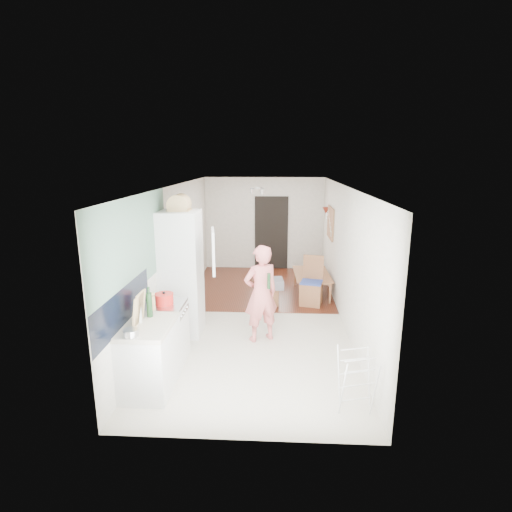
# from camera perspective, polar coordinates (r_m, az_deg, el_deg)

# --- Properties ---
(room_shell) EXTENTS (3.20, 7.00, 2.50)m
(room_shell) POSITION_cam_1_polar(r_m,az_deg,el_deg) (7.45, 0.26, 0.28)
(room_shell) COLOR white
(room_shell) RESTS_ON ground
(floor) EXTENTS (3.20, 7.00, 0.01)m
(floor) POSITION_cam_1_polar(r_m,az_deg,el_deg) (7.83, 0.25, -8.64)
(floor) COLOR beige
(floor) RESTS_ON ground
(wood_floor_overlay) EXTENTS (3.20, 3.30, 0.01)m
(wood_floor_overlay) POSITION_cam_1_polar(r_m,az_deg,el_deg) (9.57, 0.79, -4.37)
(wood_floor_overlay) COLOR #591E12
(wood_floor_overlay) RESTS_ON room_shell
(sage_wall_panel) EXTENTS (0.02, 3.00, 1.30)m
(sage_wall_panel) POSITION_cam_1_polar(r_m,az_deg,el_deg) (5.70, -16.95, 1.63)
(sage_wall_panel) COLOR slate
(sage_wall_panel) RESTS_ON room_shell
(tile_splashback) EXTENTS (0.02, 1.90, 0.50)m
(tile_splashback) POSITION_cam_1_polar(r_m,az_deg,el_deg) (5.39, -18.34, -6.92)
(tile_splashback) COLOR black
(tile_splashback) RESTS_ON room_shell
(doorway_recess) EXTENTS (0.90, 0.04, 2.00)m
(doorway_recess) POSITION_cam_1_polar(r_m,az_deg,el_deg) (10.90, 2.20, 3.28)
(doorway_recess) COLOR black
(doorway_recess) RESTS_ON room_shell
(base_cabinet) EXTENTS (0.60, 0.90, 0.86)m
(base_cabinet) POSITION_cam_1_polar(r_m,az_deg,el_deg) (5.59, -14.96, -14.01)
(base_cabinet) COLOR silver
(base_cabinet) RESTS_ON room_shell
(worktop) EXTENTS (0.62, 0.92, 0.06)m
(worktop) POSITION_cam_1_polar(r_m,az_deg,el_deg) (5.39, -15.27, -9.67)
(worktop) COLOR beige
(worktop) RESTS_ON room_shell
(range_cooker) EXTENTS (0.60, 0.60, 0.88)m
(range_cooker) POSITION_cam_1_polar(r_m,az_deg,el_deg) (6.22, -12.85, -10.77)
(range_cooker) COLOR silver
(range_cooker) RESTS_ON room_shell
(cooker_top) EXTENTS (0.60, 0.60, 0.04)m
(cooker_top) POSITION_cam_1_polar(r_m,az_deg,el_deg) (6.05, -13.08, -6.80)
(cooker_top) COLOR #BDBDBF
(cooker_top) RESTS_ON room_shell
(fridge_housing) EXTENTS (0.66, 0.66, 2.15)m
(fridge_housing) POSITION_cam_1_polar(r_m,az_deg,el_deg) (6.92, -10.63, -2.51)
(fridge_housing) COLOR silver
(fridge_housing) RESTS_ON room_shell
(fridge_door) EXTENTS (0.14, 0.56, 0.70)m
(fridge_door) POSITION_cam_1_polar(r_m,az_deg,el_deg) (6.40, -6.12, 0.70)
(fridge_door) COLOR silver
(fridge_door) RESTS_ON room_shell
(fridge_interior) EXTENTS (0.02, 0.52, 0.66)m
(fridge_interior) POSITION_cam_1_polar(r_m,az_deg,el_deg) (6.74, -8.25, 1.31)
(fridge_interior) COLOR white
(fridge_interior) RESTS_ON room_shell
(pinboard) EXTENTS (0.03, 0.90, 0.70)m
(pinboard) POSITION_cam_1_polar(r_m,az_deg,el_deg) (9.33, 10.62, 4.69)
(pinboard) COLOR tan
(pinboard) RESTS_ON room_shell
(pinboard_frame) EXTENTS (0.00, 0.94, 0.74)m
(pinboard_frame) POSITION_cam_1_polar(r_m,az_deg,el_deg) (9.32, 10.52, 4.69)
(pinboard_frame) COLOR #8D5E40
(pinboard_frame) RESTS_ON room_shell
(wall_sconce) EXTENTS (0.18, 0.18, 0.16)m
(wall_sconce) POSITION_cam_1_polar(r_m,az_deg,el_deg) (9.93, 9.96, 6.43)
(wall_sconce) COLOR maroon
(wall_sconce) RESTS_ON room_shell
(person) EXTENTS (0.84, 0.73, 1.94)m
(person) POSITION_cam_1_polar(r_m,az_deg,el_deg) (6.56, 0.70, -4.17)
(person) COLOR #DA6D6B
(person) RESTS_ON floor
(dining_table) EXTENTS (0.69, 1.19, 0.41)m
(dining_table) POSITION_cam_1_polar(r_m,az_deg,el_deg) (9.08, 8.09, -4.20)
(dining_table) COLOR #8D5E40
(dining_table) RESTS_ON floor
(dining_chair) EXTENTS (0.52, 0.52, 1.02)m
(dining_chair) POSITION_cam_1_polar(r_m,az_deg,el_deg) (8.35, 7.94, -3.62)
(dining_chair) COLOR #8D5E40
(dining_chair) RESTS_ON floor
(stool) EXTENTS (0.30, 0.30, 0.38)m
(stool) POSITION_cam_1_polar(r_m,az_deg,el_deg) (8.37, 2.27, -5.75)
(stool) COLOR #8D5E40
(stool) RESTS_ON floor
(grey_drape) EXTENTS (0.46, 0.46, 0.19)m
(grey_drape) POSITION_cam_1_polar(r_m,az_deg,el_deg) (8.27, 2.42, -3.92)
(grey_drape) COLOR slate
(grey_drape) RESTS_ON stool
(drying_rack) EXTENTS (0.47, 0.44, 0.76)m
(drying_rack) POSITION_cam_1_polar(r_m,az_deg,el_deg) (5.18, 14.14, -16.98)
(drying_rack) COLOR silver
(drying_rack) RESTS_ON floor
(bread_bin) EXTENTS (0.42, 0.41, 0.19)m
(bread_bin) POSITION_cam_1_polar(r_m,az_deg,el_deg) (6.74, -10.92, 7.21)
(bread_bin) COLOR tan
(bread_bin) RESTS_ON fridge_housing
(red_casserole) EXTENTS (0.30, 0.30, 0.16)m
(red_casserole) POSITION_cam_1_polar(r_m,az_deg,el_deg) (5.99, -12.98, -5.98)
(red_casserole) COLOR red
(red_casserole) RESTS_ON cooker_top
(steel_pan) EXTENTS (0.23, 0.23, 0.09)m
(steel_pan) POSITION_cam_1_polar(r_m,az_deg,el_deg) (5.07, -17.46, -10.43)
(steel_pan) COLOR #BDBDBF
(steel_pan) RESTS_ON worktop
(held_bottle) EXTENTS (0.05, 0.05, 0.26)m
(held_bottle) POSITION_cam_1_polar(r_m,az_deg,el_deg) (6.38, 1.84, -3.59)
(held_bottle) COLOR #1B3C1E
(held_bottle) RESTS_ON person
(bottle_a) EXTENTS (0.09, 0.09, 0.33)m
(bottle_a) POSITION_cam_1_polar(r_m,az_deg,el_deg) (5.55, -14.98, -6.76)
(bottle_a) COLOR #1B3C1E
(bottle_a) RESTS_ON worktop
(bottle_b) EXTENTS (0.06, 0.06, 0.25)m
(bottle_b) POSITION_cam_1_polar(r_m,az_deg,el_deg) (5.66, -14.95, -6.81)
(bottle_b) COLOR #1B3C1E
(bottle_b) RESTS_ON worktop
(bottle_c) EXTENTS (0.09, 0.09, 0.21)m
(bottle_c) POSITION_cam_1_polar(r_m,az_deg,el_deg) (5.42, -16.44, -8.06)
(bottle_c) COLOR silver
(bottle_c) RESTS_ON worktop
(pepper_mill_front) EXTENTS (0.07, 0.07, 0.20)m
(pepper_mill_front) POSITION_cam_1_polar(r_m,az_deg,el_deg) (5.78, -14.71, -6.61)
(pepper_mill_front) COLOR tan
(pepper_mill_front) RESTS_ON worktop
(pepper_mill_back) EXTENTS (0.07, 0.07, 0.20)m
(pepper_mill_back) POSITION_cam_1_polar(r_m,az_deg,el_deg) (5.79, -14.46, -6.53)
(pepper_mill_back) COLOR tan
(pepper_mill_back) RESTS_ON worktop
(chopping_boards) EXTENTS (0.11, 0.32, 0.42)m
(chopping_boards) POSITION_cam_1_polar(r_m,az_deg,el_deg) (5.33, -16.39, -7.23)
(chopping_boards) COLOR tan
(chopping_boards) RESTS_ON worktop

